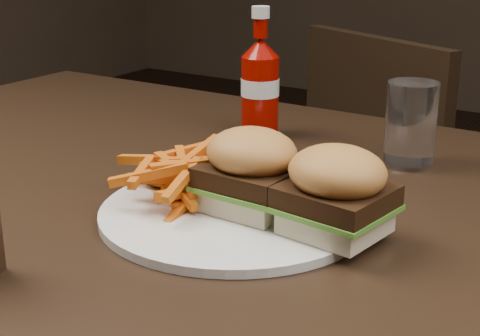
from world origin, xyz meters
The scene contains 8 objects.
dining_table centered at (0.00, 0.00, 0.73)m, with size 1.20×0.80×0.04m, color black.
chair_far centered at (0.04, 0.77, 0.43)m, with size 0.38×0.38×0.04m, color black.
plate centered at (0.10, -0.05, 0.76)m, with size 0.27×0.27×0.01m, color white.
sandwich_half_a centered at (0.11, -0.04, 0.77)m, with size 0.08×0.08×0.02m, color #F0E6BA.
sandwich_half_b centered at (0.21, -0.05, 0.77)m, with size 0.08×0.08×0.02m, color beige.
fries_pile centered at (0.03, -0.04, 0.78)m, with size 0.12×0.12×0.05m, color #BB4E15, non-canonical shape.
ketchup_bottle centered at (-0.03, 0.21, 0.81)m, with size 0.05×0.05×0.10m, color #8E0803.
tumbler centered at (0.18, 0.20, 0.81)m, with size 0.06×0.06×0.10m, color white.
Camera 1 is at (0.48, -0.63, 1.04)m, focal length 55.00 mm.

